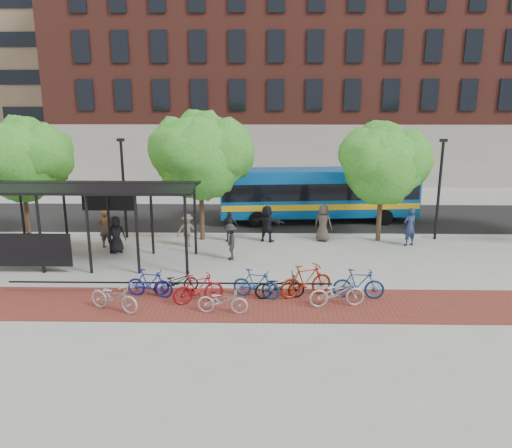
{
  "coord_description": "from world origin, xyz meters",
  "views": [
    {
      "loc": [
        0.22,
        -21.35,
        7.1
      ],
      "look_at": [
        -0.18,
        0.27,
        1.6
      ],
      "focal_mm": 35.0,
      "sensor_mm": 36.0,
      "label": 1
    }
  ],
  "objects_px": {
    "tree_a": "(22,157)",
    "bike_6": "(223,300)",
    "tree_b": "(202,152)",
    "bike_5": "(198,288)",
    "bike_3": "(150,283)",
    "pedestrian_0": "(116,234)",
    "lamp_post_left": "(124,186)",
    "bus": "(318,192)",
    "bike_4": "(176,282)",
    "bike_7": "(256,284)",
    "pedestrian_7": "(410,227)",
    "bus_shelter": "(71,196)",
    "bike_8": "(280,286)",
    "lamp_post_right": "(439,187)",
    "pedestrian_5": "(267,224)",
    "tree_c": "(384,161)",
    "pedestrian_9": "(230,242)",
    "pedestrian_3": "(187,230)",
    "bike_2": "(114,297)",
    "pedestrian_4": "(229,226)",
    "pedestrian_1": "(106,228)",
    "bike_10": "(337,292)",
    "bike_9": "(306,281)",
    "pedestrian_6": "(323,223)",
    "bike_11": "(359,284)"
  },
  "relations": [
    {
      "from": "tree_b",
      "to": "bike_9",
      "type": "bearing_deg",
      "value": -58.49
    },
    {
      "from": "bike_2",
      "to": "pedestrian_9",
      "type": "height_order",
      "value": "pedestrian_9"
    },
    {
      "from": "bike_5",
      "to": "pedestrian_9",
      "type": "relative_size",
      "value": 1.1
    },
    {
      "from": "bike_2",
      "to": "pedestrian_6",
      "type": "bearing_deg",
      "value": -19.9
    },
    {
      "from": "bike_3",
      "to": "bike_5",
      "type": "relative_size",
      "value": 0.97
    },
    {
      "from": "pedestrian_5",
      "to": "bike_5",
      "type": "bearing_deg",
      "value": 91.86
    },
    {
      "from": "bus",
      "to": "bike_4",
      "type": "xyz_separation_m",
      "value": [
        -6.39,
        -11.32,
        -1.33
      ]
    },
    {
      "from": "bus_shelter",
      "to": "bike_8",
      "type": "height_order",
      "value": "bus_shelter"
    },
    {
      "from": "bike_7",
      "to": "pedestrian_7",
      "type": "bearing_deg",
      "value": -29.38
    },
    {
      "from": "bike_4",
      "to": "pedestrian_3",
      "type": "relative_size",
      "value": 1.01
    },
    {
      "from": "pedestrian_5",
      "to": "pedestrian_0",
      "type": "bearing_deg",
      "value": 34.77
    },
    {
      "from": "bike_3",
      "to": "bike_2",
      "type": "bearing_deg",
      "value": 153.56
    },
    {
      "from": "bike_10",
      "to": "bike_9",
      "type": "bearing_deg",
      "value": 40.56
    },
    {
      "from": "lamp_post_right",
      "to": "pedestrian_9",
      "type": "xyz_separation_m",
      "value": [
        -10.33,
        -3.56,
        -1.92
      ]
    },
    {
      "from": "pedestrian_0",
      "to": "pedestrian_3",
      "type": "xyz_separation_m",
      "value": [
        3.19,
        0.97,
        -0.05
      ]
    },
    {
      "from": "pedestrian_5",
      "to": "bus_shelter",
      "type": "bearing_deg",
      "value": 41.57
    },
    {
      "from": "bike_9",
      "to": "pedestrian_7",
      "type": "relative_size",
      "value": 1.08
    },
    {
      "from": "lamp_post_left",
      "to": "bike_11",
      "type": "xyz_separation_m",
      "value": [
        10.62,
        -7.94,
        -2.19
      ]
    },
    {
      "from": "bike_2",
      "to": "bike_3",
      "type": "relative_size",
      "value": 1.1
    },
    {
      "from": "pedestrian_3",
      "to": "pedestrian_5",
      "type": "height_order",
      "value": "pedestrian_5"
    },
    {
      "from": "tree_c",
      "to": "lamp_post_right",
      "type": "relative_size",
      "value": 1.16
    },
    {
      "from": "pedestrian_1",
      "to": "pedestrian_4",
      "type": "height_order",
      "value": "pedestrian_1"
    },
    {
      "from": "lamp_post_right",
      "to": "pedestrian_7",
      "type": "height_order",
      "value": "lamp_post_right"
    },
    {
      "from": "bike_3",
      "to": "tree_c",
      "type": "bearing_deg",
      "value": -42.04
    },
    {
      "from": "bike_5",
      "to": "pedestrian_4",
      "type": "bearing_deg",
      "value": -25.26
    },
    {
      "from": "pedestrian_1",
      "to": "bike_3",
      "type": "bearing_deg",
      "value": 125.13
    },
    {
      "from": "tree_c",
      "to": "pedestrian_4",
      "type": "xyz_separation_m",
      "value": [
        -7.67,
        -0.35,
        -3.28
      ]
    },
    {
      "from": "tree_b",
      "to": "bike_5",
      "type": "height_order",
      "value": "tree_b"
    },
    {
      "from": "bike_10",
      "to": "pedestrian_3",
      "type": "bearing_deg",
      "value": 33.48
    },
    {
      "from": "lamp_post_left",
      "to": "pedestrian_6",
      "type": "relative_size",
      "value": 2.71
    },
    {
      "from": "bike_8",
      "to": "pedestrian_4",
      "type": "distance_m",
      "value": 7.78
    },
    {
      "from": "bus_shelter",
      "to": "pedestrian_4",
      "type": "bearing_deg",
      "value": 27.96
    },
    {
      "from": "bus_shelter",
      "to": "pedestrian_5",
      "type": "bearing_deg",
      "value": 22.35
    },
    {
      "from": "tree_b",
      "to": "bike_5",
      "type": "distance_m",
      "value": 9.14
    },
    {
      "from": "bike_4",
      "to": "bike_8",
      "type": "height_order",
      "value": "bike_8"
    },
    {
      "from": "tree_a",
      "to": "bike_6",
      "type": "height_order",
      "value": "tree_a"
    },
    {
      "from": "bike_3",
      "to": "bike_5",
      "type": "distance_m",
      "value": 1.91
    },
    {
      "from": "pedestrian_7",
      "to": "bike_4",
      "type": "bearing_deg",
      "value": 7.57
    },
    {
      "from": "bike_4",
      "to": "pedestrian_0",
      "type": "bearing_deg",
      "value": 16.1
    },
    {
      "from": "lamp_post_left",
      "to": "pedestrian_3",
      "type": "distance_m",
      "value": 4.25
    },
    {
      "from": "bus",
      "to": "bike_5",
      "type": "bearing_deg",
      "value": -119.07
    },
    {
      "from": "bike_6",
      "to": "bike_5",
      "type": "bearing_deg",
      "value": 52.91
    },
    {
      "from": "bike_8",
      "to": "pedestrian_6",
      "type": "distance_m",
      "value": 7.94
    },
    {
      "from": "bus",
      "to": "bike_9",
      "type": "xyz_separation_m",
      "value": [
        -1.58,
        -11.57,
        -1.15
      ]
    },
    {
      "from": "pedestrian_1",
      "to": "pedestrian_3",
      "type": "height_order",
      "value": "pedestrian_1"
    },
    {
      "from": "pedestrian_5",
      "to": "tree_c",
      "type": "bearing_deg",
      "value": -157.31
    },
    {
      "from": "bike_4",
      "to": "bike_10",
      "type": "height_order",
      "value": "bike_10"
    },
    {
      "from": "pedestrian_0",
      "to": "lamp_post_left",
      "type": "bearing_deg",
      "value": 65.28
    },
    {
      "from": "bike_9",
      "to": "bike_10",
      "type": "relative_size",
      "value": 1.04
    },
    {
      "from": "pedestrian_3",
      "to": "pedestrian_6",
      "type": "relative_size",
      "value": 0.88
    }
  ]
}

